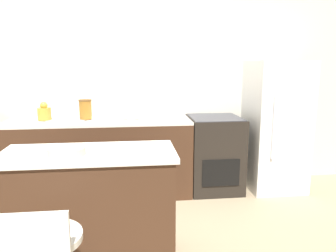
{
  "coord_description": "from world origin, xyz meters",
  "views": [
    {
      "loc": [
        0.04,
        -3.59,
        1.62
      ],
      "look_at": [
        0.42,
        -0.36,
        0.99
      ],
      "focal_mm": 35.0,
      "sensor_mm": 36.0,
      "label": 1
    }
  ],
  "objects_px": {
    "oven_range": "(214,154)",
    "mixing_bowl": "(132,115)",
    "kettle": "(44,112)",
    "refrigerator": "(275,126)"
  },
  "relations": [
    {
      "from": "kettle",
      "to": "refrigerator",
      "type": "bearing_deg",
      "value": -1.36
    },
    {
      "from": "refrigerator",
      "to": "mixing_bowl",
      "type": "height_order",
      "value": "refrigerator"
    },
    {
      "from": "oven_range",
      "to": "refrigerator",
      "type": "relative_size",
      "value": 0.58
    },
    {
      "from": "kettle",
      "to": "oven_range",
      "type": "bearing_deg",
      "value": -1.39
    },
    {
      "from": "kettle",
      "to": "mixing_bowl",
      "type": "distance_m",
      "value": 1.03
    },
    {
      "from": "refrigerator",
      "to": "kettle",
      "type": "relative_size",
      "value": 7.65
    },
    {
      "from": "mixing_bowl",
      "to": "oven_range",
      "type": "bearing_deg",
      "value": -2.76
    },
    {
      "from": "oven_range",
      "to": "refrigerator",
      "type": "height_order",
      "value": "refrigerator"
    },
    {
      "from": "mixing_bowl",
      "to": "refrigerator",
      "type": "bearing_deg",
      "value": -2.12
    },
    {
      "from": "oven_range",
      "to": "mixing_bowl",
      "type": "bearing_deg",
      "value": 177.24
    }
  ]
}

